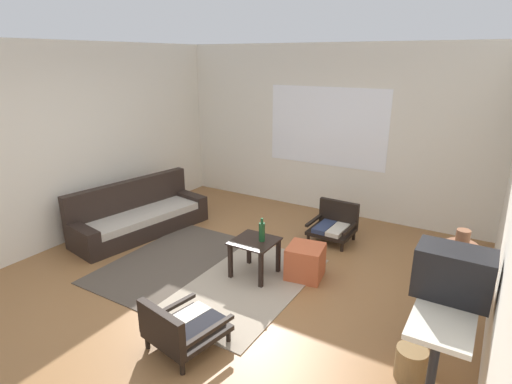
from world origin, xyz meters
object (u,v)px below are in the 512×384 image
(armchair_by_window, at_px, (334,224))
(clay_vase, at_px, (460,254))
(crt_television, at_px, (453,273))
(glass_bottle, at_px, (262,231))
(couch, at_px, (139,217))
(ottoman_orange, at_px, (305,262))
(coffee_table, at_px, (255,249))
(armchair_striped_foreground, at_px, (181,328))
(console_shelf, at_px, (450,298))
(wicker_basket, at_px, (411,363))

(armchair_by_window, bearing_deg, clay_vase, -43.75)
(armchair_by_window, distance_m, crt_television, 2.82)
(armchair_by_window, xyz_separation_m, glass_bottle, (-0.36, -1.41, 0.34))
(couch, height_order, ottoman_orange, couch)
(ottoman_orange, height_order, clay_vase, clay_vase)
(crt_television, bearing_deg, coffee_table, 162.40)
(armchair_by_window, distance_m, armchair_striped_foreground, 2.93)
(coffee_table, xyz_separation_m, glass_bottle, (0.08, 0.03, 0.23))
(ottoman_orange, bearing_deg, glass_bottle, -152.04)
(couch, distance_m, console_shelf, 4.36)
(wicker_basket, bearing_deg, clay_vase, 71.84)
(wicker_basket, bearing_deg, glass_bottle, 156.84)
(couch, relative_size, console_shelf, 1.35)
(clay_vase, xyz_separation_m, wicker_basket, (-0.19, -0.58, -0.78))
(console_shelf, xyz_separation_m, wicker_basket, (-0.19, -0.21, -0.56))
(ottoman_orange, relative_size, console_shelf, 0.26)
(armchair_by_window, xyz_separation_m, crt_television, (1.70, -2.12, 0.74))
(glass_bottle, height_order, wicker_basket, glass_bottle)
(couch, height_order, crt_television, crt_television)
(crt_television, distance_m, clay_vase, 0.50)
(ottoman_orange, distance_m, console_shelf, 1.87)
(ottoman_orange, xyz_separation_m, wicker_basket, (1.41, -1.04, -0.06))
(armchair_by_window, xyz_separation_m, armchair_striped_foreground, (-0.31, -2.91, -0.01))
(ottoman_orange, height_order, crt_television, crt_television)
(armchair_striped_foreground, height_order, console_shelf, console_shelf)
(coffee_table, bearing_deg, glass_bottle, 22.33)
(ottoman_orange, xyz_separation_m, glass_bottle, (-0.45, -0.24, 0.37))
(glass_bottle, bearing_deg, armchair_striped_foreground, -88.05)
(glass_bottle, bearing_deg, console_shelf, -15.92)
(ottoman_orange, bearing_deg, armchair_by_window, 94.63)
(armchair_by_window, bearing_deg, crt_television, -51.36)
(armchair_by_window, height_order, crt_television, crt_television)
(coffee_table, height_order, clay_vase, clay_vase)
(couch, relative_size, ottoman_orange, 5.14)
(crt_television, bearing_deg, glass_bottle, 160.96)
(coffee_table, xyz_separation_m, wicker_basket, (1.95, -0.77, -0.21))
(armchair_by_window, bearing_deg, console_shelf, -49.63)
(coffee_table, relative_size, clay_vase, 1.40)
(ottoman_orange, bearing_deg, clay_vase, -15.83)
(clay_vase, bearing_deg, glass_bottle, 174.05)
(coffee_table, distance_m, armchair_by_window, 1.51)
(coffee_table, distance_m, wicker_basket, 2.10)
(crt_television, relative_size, wicker_basket, 1.97)
(coffee_table, height_order, crt_television, crt_television)
(couch, height_order, wicker_basket, couch)
(armchair_by_window, bearing_deg, ottoman_orange, -85.37)
(ottoman_orange, relative_size, wicker_basket, 1.49)
(clay_vase, bearing_deg, couch, 174.81)
(couch, distance_m, armchair_by_window, 2.85)
(glass_bottle, relative_size, wicker_basket, 1.04)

